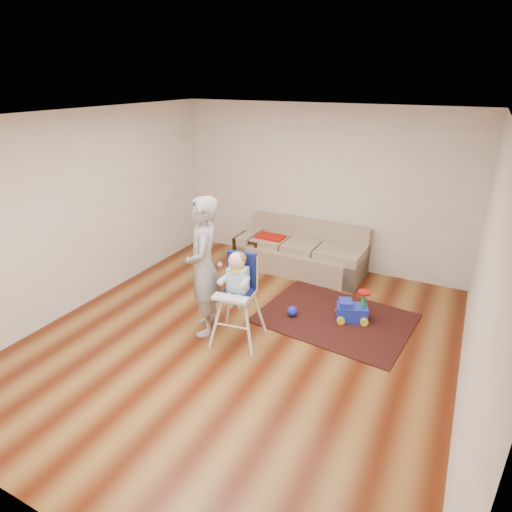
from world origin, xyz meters
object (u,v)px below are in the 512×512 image
at_px(ride_on_toy, 353,305).
at_px(toy_ball, 292,311).
at_px(adult, 204,267).
at_px(high_chair, 238,299).
at_px(sofa, 302,248).
at_px(side_table, 251,249).

relative_size(ride_on_toy, toy_ball, 3.09).
xyz_separation_m(ride_on_toy, adult, (-1.64, -1.08, 0.66)).
bearing_deg(high_chair, toy_ball, 55.30).
bearing_deg(ride_on_toy, sofa, 114.12).
bearing_deg(adult, high_chair, 58.55).
distance_m(side_table, ride_on_toy, 2.42).
distance_m(ride_on_toy, high_chair, 1.63).
relative_size(ride_on_toy, high_chair, 0.37).
relative_size(toy_ball, high_chair, 0.12).
bearing_deg(adult, ride_on_toy, 93.08).
bearing_deg(side_table, adult, -77.20).
height_order(sofa, adult, adult).
bearing_deg(high_chair, ride_on_toy, 34.72).
bearing_deg(sofa, toy_ball, -71.74).
bearing_deg(side_table, high_chair, -66.05).
xyz_separation_m(side_table, toy_ball, (1.38, -1.41, -0.16)).
xyz_separation_m(side_table, high_chair, (0.99, -2.22, 0.33)).
distance_m(side_table, toy_ball, 1.98).
height_order(high_chair, adult, adult).
bearing_deg(sofa, side_table, -173.07).
bearing_deg(toy_ball, sofa, 106.94).
bearing_deg(side_table, ride_on_toy, -27.76).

